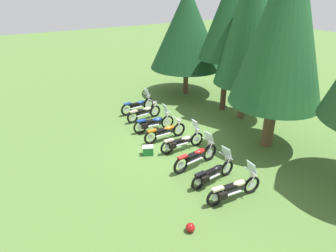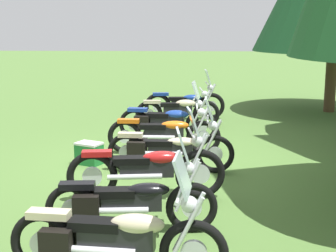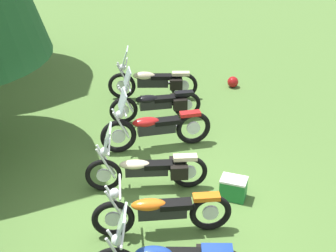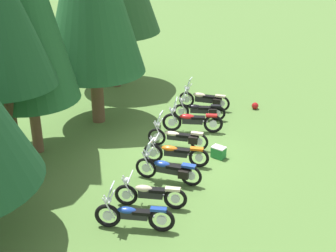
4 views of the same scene
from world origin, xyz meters
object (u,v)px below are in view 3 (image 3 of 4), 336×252
at_px(motorcycle_6, 157,103).
at_px(dropped_helmet, 233,82).
at_px(motorcycle_4, 148,169).
at_px(motorcycle_7, 154,81).
at_px(motorcycle_5, 155,128).
at_px(motorcycle_3, 161,211).
at_px(picnic_cooler, 233,188).

relative_size(motorcycle_6, dropped_helmet, 7.30).
xyz_separation_m(motorcycle_4, motorcycle_7, (3.88, -0.38, 0.02)).
xyz_separation_m(motorcycle_5, motorcycle_7, (2.43, -0.15, -0.01)).
relative_size(motorcycle_3, motorcycle_7, 1.01).
xyz_separation_m(motorcycle_3, picnic_cooler, (0.81, -1.39, -0.23)).
distance_m(motorcycle_4, motorcycle_7, 3.90).
relative_size(motorcycle_3, motorcycle_4, 1.01).
xyz_separation_m(motorcycle_3, dropped_helmet, (5.61, -2.43, -0.29)).
xyz_separation_m(motorcycle_5, picnic_cooler, (-1.89, -1.29, -0.28)).
xyz_separation_m(motorcycle_4, motorcycle_6, (2.70, -0.37, -0.00)).
relative_size(motorcycle_3, motorcycle_6, 1.06).
bearing_deg(motorcycle_3, dropped_helmet, -113.50).
bearing_deg(motorcycle_4, motorcycle_7, -93.80).
xyz_separation_m(motorcycle_4, picnic_cooler, (-0.43, -1.52, -0.24)).
bearing_deg(motorcycle_7, dropped_helmet, -162.41).
height_order(motorcycle_7, dropped_helmet, motorcycle_7).
bearing_deg(dropped_helmet, motorcycle_6, 127.23).
relative_size(motorcycle_6, picnic_cooler, 3.86).
distance_m(motorcycle_3, motorcycle_5, 2.70).
xyz_separation_m(motorcycle_7, dropped_helmet, (0.48, -2.18, -0.32)).
height_order(motorcycle_3, motorcycle_7, motorcycle_7).
bearing_deg(motorcycle_6, picnic_cooler, 105.01).
bearing_deg(motorcycle_4, picnic_cooler, 166.01).
bearing_deg(motorcycle_7, motorcycle_5, 91.48).
distance_m(motorcycle_5, motorcycle_6, 1.26).
bearing_deg(motorcycle_5, motorcycle_7, -100.69).
xyz_separation_m(motorcycle_3, motorcycle_6, (3.95, -0.24, 0.00)).
distance_m(motorcycle_3, motorcycle_7, 5.13).
bearing_deg(picnic_cooler, motorcycle_6, 20.22).
bearing_deg(motorcycle_5, picnic_cooler, 117.29).
bearing_deg(picnic_cooler, motorcycle_4, 74.20).
bearing_deg(motorcycle_3, motorcycle_4, -84.21).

